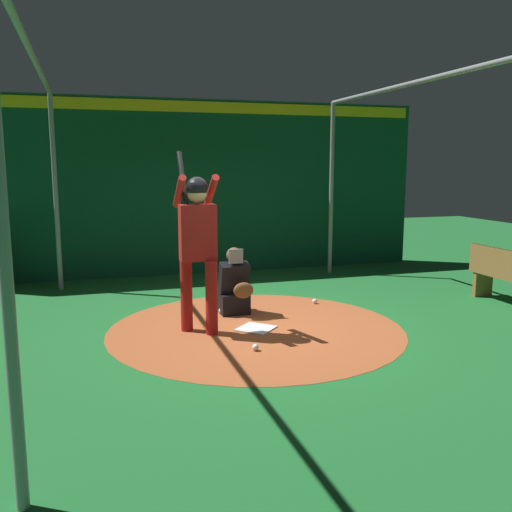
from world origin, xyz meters
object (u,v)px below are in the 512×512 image
home_plate (256,328)px  baseball_0 (255,347)px  batter (197,238)px  baseball_1 (221,311)px  catcher (234,288)px  bench (510,277)px  bat_rack (1,258)px  baseball_2 (315,301)px

home_plate → baseball_0: size_ratio=5.68×
batter → baseball_1: 1.46m
baseball_1 → baseball_0: bearing=0.0°
home_plate → catcher: size_ratio=0.44×
batter → bench: size_ratio=1.47×
home_plate → bench: size_ratio=0.27×
catcher → baseball_1: (-0.04, -0.18, -0.33)m
catcher → baseball_0: size_ratio=12.81×
home_plate → batter: (-0.09, -0.72, 1.19)m
home_plate → baseball_1: 0.89m
home_plate → batter: bearing=-97.3°
home_plate → catcher: (-0.81, -0.07, 0.36)m
baseball_0 → baseball_1: size_ratio=1.00×
batter → baseball_1: batter is taller
home_plate → catcher: bearing=-175.1°
bat_rack → batter: bearing=37.0°
baseball_1 → bat_rack: bearing=-131.8°
baseball_2 → baseball_1: bearing=-85.1°
home_plate → baseball_2: baseball_2 is taller
home_plate → baseball_1: bearing=-163.4°
batter → bat_rack: batter is taller
home_plate → baseball_2: bearing=128.5°
catcher → bench: size_ratio=0.62×
catcher → baseball_1: size_ratio=12.81×
baseball_1 → baseball_2: 1.49m
baseball_2 → home_plate: bearing=-51.5°
bat_rack → baseball_0: 5.54m
batter → home_plate: bearing=82.7°
bench → baseball_0: (0.81, -4.19, -0.39)m
bench → baseball_1: (-0.84, -4.19, -0.39)m
baseball_0 → baseball_2: bearing=140.2°
batter → bench: 4.72m
home_plate → bat_rack: size_ratio=0.40×
home_plate → batter: 1.39m
batter → baseball_0: bearing=27.7°
baseball_2 → batter: bearing=-65.6°
bat_rack → home_plate: bearing=42.9°
home_plate → bat_rack: 5.08m
catcher → bench: (0.80, 4.00, 0.07)m
bat_rack → bench: bat_rack is taller
catcher → bat_rack: (-2.90, -3.38, 0.12)m
batter → catcher: 1.28m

